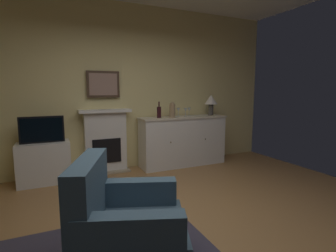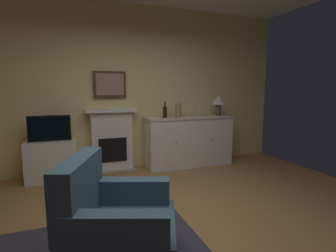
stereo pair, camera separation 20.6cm
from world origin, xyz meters
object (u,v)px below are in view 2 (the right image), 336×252
at_px(wine_bottle, 165,112).
at_px(tv_cabinet, 52,160).
at_px(sideboard_cabinet, 189,141).
at_px(table_lamp, 218,101).
at_px(fireplace_unit, 112,140).
at_px(wine_glass_right, 196,110).
at_px(framed_picture, 110,84).
at_px(wine_glass_center, 192,110).
at_px(vase_decorative, 178,110).
at_px(armchair, 115,225).
at_px(wine_glass_left, 185,110).
at_px(tv_set, 50,128).

bearing_deg(wine_bottle, tv_cabinet, 179.12).
relative_size(sideboard_cabinet, table_lamp, 4.16).
bearing_deg(wine_bottle, fireplace_unit, 168.33).
bearing_deg(wine_bottle, wine_glass_right, 2.30).
bearing_deg(wine_glass_right, framed_picture, 172.27).
xyz_separation_m(wine_glass_right, tv_cabinet, (-2.53, 0.00, -0.73)).
bearing_deg(tv_cabinet, wine_glass_center, -1.57).
relative_size(fireplace_unit, sideboard_cabinet, 0.66).
relative_size(wine_bottle, tv_cabinet, 0.39).
height_order(fireplace_unit, wine_bottle, wine_bottle).
bearing_deg(wine_glass_right, fireplace_unit, 173.91).
height_order(fireplace_unit, wine_glass_center, fireplace_unit).
relative_size(vase_decorative, tv_cabinet, 0.38).
relative_size(sideboard_cabinet, armchair, 1.63).
distance_m(wine_glass_right, vase_decorative, 0.39).
bearing_deg(wine_glass_left, sideboard_cabinet, -20.22).
relative_size(sideboard_cabinet, wine_bottle, 5.74).
relative_size(wine_glass_right, vase_decorative, 0.59).
relative_size(framed_picture, tv_set, 0.89).
distance_m(framed_picture, vase_decorative, 1.29).
xyz_separation_m(fireplace_unit, wine_bottle, (0.93, -0.19, 0.49)).
xyz_separation_m(table_lamp, armchair, (-2.40, -2.44, -0.83)).
height_order(fireplace_unit, armchair, fireplace_unit).
relative_size(table_lamp, vase_decorative, 1.42).
bearing_deg(tv_set, sideboard_cabinet, 0.20).
bearing_deg(vase_decorative, wine_bottle, 171.70).
height_order(framed_picture, wine_bottle, framed_picture).
relative_size(fireplace_unit, wine_bottle, 3.79).
xyz_separation_m(fireplace_unit, vase_decorative, (1.17, -0.23, 0.52)).
bearing_deg(vase_decorative, fireplace_unit, 169.03).
distance_m(table_lamp, armchair, 3.52).
bearing_deg(fireplace_unit, wine_glass_left, -6.28).
relative_size(framed_picture, tv_cabinet, 0.73).
height_order(wine_glass_right, tv_set, wine_glass_right).
xyz_separation_m(framed_picture, wine_glass_center, (1.45, -0.27, -0.47)).
bearing_deg(wine_glass_left, table_lamp, -2.45).
distance_m(wine_glass_center, wine_glass_right, 0.13).
bearing_deg(wine_bottle, armchair, -118.01).
height_order(tv_cabinet, armchair, armchair).
height_order(sideboard_cabinet, wine_bottle, wine_bottle).
bearing_deg(tv_set, vase_decorative, -1.12).
height_order(wine_glass_left, armchair, wine_glass_left).
relative_size(tv_cabinet, tv_set, 1.21).
bearing_deg(sideboard_cabinet, wine_glass_right, 4.60).
xyz_separation_m(wine_glass_right, armchair, (-1.92, -2.45, -0.67)).
relative_size(wine_glass_center, tv_cabinet, 0.22).
bearing_deg(wine_glass_left, wine_glass_center, -36.47).
height_order(table_lamp, wine_glass_center, table_lamp).
bearing_deg(tv_set, tv_cabinet, 90.00).
height_order(wine_bottle, wine_glass_right, wine_bottle).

